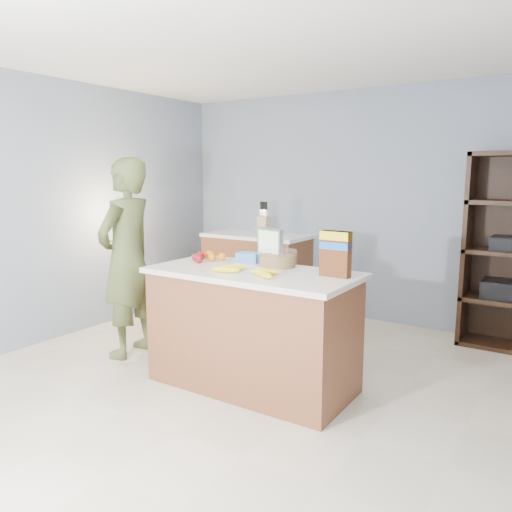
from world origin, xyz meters
The scene contains 14 objects.
floor centered at (0.00, 0.00, 0.00)m, with size 4.50×5.00×0.02m, color beige.
walls centered at (0.00, 0.00, 1.65)m, with size 4.52×5.02×2.51m.
counter_peninsula centered at (0.00, 0.30, 0.42)m, with size 1.56×0.76×0.90m.
back_cabinet centered at (-1.20, 2.20, 0.45)m, with size 1.24×0.62×0.90m.
person centered at (-1.30, 0.28, 0.87)m, with size 0.64×0.42×1.74m, color #4B562C.
knife_block centered at (-1.05, 2.12, 1.02)m, with size 0.12×0.10×0.31m.
envelopes centered at (-0.04, 0.40, 0.90)m, with size 0.47×0.19×0.00m.
bananas centered at (0.04, 0.16, 0.92)m, with size 0.54×0.24×0.05m.
apples centered at (-0.58, 0.38, 0.93)m, with size 0.17×0.21×0.07m.
oranges centered at (-0.55, 0.51, 0.93)m, with size 0.25×0.18×0.06m.
blue_carton centered at (-0.20, 0.56, 0.94)m, with size 0.18×0.12×0.08m, color blue.
salad_bowl centered at (0.08, 0.53, 0.96)m, with size 0.30×0.30×0.13m.
tv centered at (-0.04, 0.61, 1.06)m, with size 0.28×0.12×0.28m.
cereal_box centered at (0.61, 0.42, 1.08)m, with size 0.21×0.08×0.32m.
Camera 1 is at (2.00, -2.71, 1.60)m, focal length 35.00 mm.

